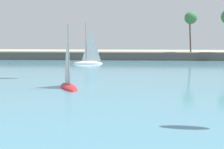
{
  "coord_description": "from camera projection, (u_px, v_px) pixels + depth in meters",
  "views": [
    {
      "loc": [
        0.32,
        -2.14,
        5.33
      ],
      "look_at": [
        -0.78,
        15.08,
        3.25
      ],
      "focal_mm": 50.01,
      "sensor_mm": 36.0,
      "label": 1
    }
  ],
  "objects": [
    {
      "name": "sea",
      "position": [
        130.0,
        64.0,
        62.39
      ],
      "size": [
        220.0,
        103.31,
        0.06
      ],
      "primitive_type": "cube",
      "color": "teal",
      "rests_on": "ground"
    },
    {
      "name": "sailboat_toward_headland",
      "position": [
        88.0,
        60.0,
        61.67
      ],
      "size": [
        6.04,
        2.12,
        8.63
      ],
      "color": "white",
      "rests_on": "sea"
    },
    {
      "name": "sailboat_mid_bay",
      "position": [
        68.0,
        82.0,
        32.39
      ],
      "size": [
        3.28,
        5.07,
        7.08
      ],
      "color": "red",
      "rests_on": "sea"
    },
    {
      "name": "palm_headland",
      "position": [
        135.0,
        50.0,
        73.56
      ],
      "size": [
        95.87,
        6.0,
        11.7
      ],
      "color": "#514C47",
      "rests_on": "ground"
    }
  ]
}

